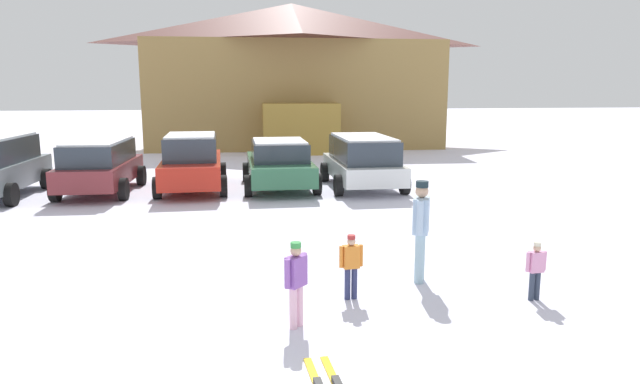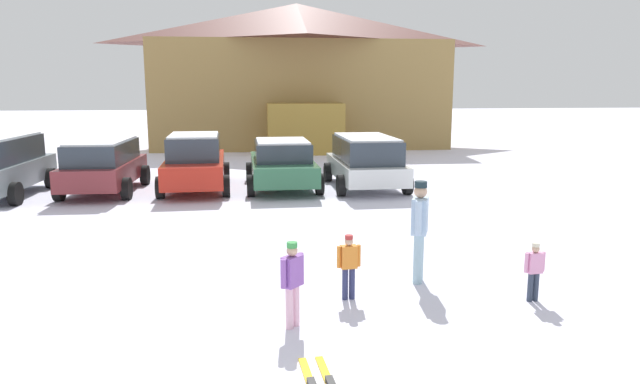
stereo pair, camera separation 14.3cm
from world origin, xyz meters
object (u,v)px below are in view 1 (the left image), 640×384
object	(u,v)px
parked_green_coupe	(279,163)
ski_lodge	(292,74)
parked_red_sedan	(192,162)
skier_child_in_purple_jacket	(296,280)
skier_adult_in_blue_parka	(421,225)
skier_child_in_pink_snowsuit	(536,268)
parked_maroon_van	(100,164)
skier_child_in_orange_jacket	(351,263)
parked_white_suv	(363,160)

from	to	relation	value
parked_green_coupe	ski_lodge	bearing A→B (deg)	83.02
parked_red_sedan	skier_child_in_purple_jacket	distance (m)	10.98
skier_adult_in_blue_parka	skier_child_in_pink_snowsuit	distance (m)	1.84
parked_red_sedan	parked_green_coupe	size ratio (longest dim) A/B	1.03
parked_green_coupe	parked_red_sedan	bearing A→B (deg)	178.42
parked_maroon_van	skier_child_in_pink_snowsuit	world-z (taller)	parked_maroon_van
parked_green_coupe	skier_child_in_orange_jacket	xyz separation A→B (m)	(0.38, -9.79, -0.23)
parked_maroon_van	skier_child_in_purple_jacket	xyz separation A→B (m)	(4.84, -10.57, -0.21)
parked_maroon_van	parked_red_sedan	distance (m)	2.69
parked_maroon_van	parked_red_sedan	world-z (taller)	parked_red_sedan
parked_red_sedan	skier_child_in_orange_jacket	distance (m)	10.33
parked_red_sedan	skier_adult_in_blue_parka	bearing A→B (deg)	-64.89
skier_adult_in_blue_parka	skier_child_in_pink_snowsuit	bearing A→B (deg)	-36.09
parked_maroon_van	skier_adult_in_blue_parka	distance (m)	11.45
ski_lodge	skier_adult_in_blue_parka	world-z (taller)	ski_lodge
parked_maroon_van	skier_child_in_pink_snowsuit	bearing A→B (deg)	-50.06
parked_red_sedan	skier_child_in_orange_jacket	bearing A→B (deg)	-72.73
parked_red_sedan	skier_child_in_pink_snowsuit	distance (m)	11.80
ski_lodge	parked_maroon_van	size ratio (longest dim) A/B	3.80
parked_red_sedan	parked_white_suv	distance (m)	5.31
ski_lodge	parked_maroon_van	distance (m)	16.93
parked_red_sedan	parked_white_suv	world-z (taller)	parked_red_sedan
skier_child_in_pink_snowsuit	skier_child_in_purple_jacket	bearing A→B (deg)	-172.50
parked_maroon_van	parked_white_suv	bearing A→B (deg)	-1.40
skier_adult_in_blue_parka	skier_child_in_purple_jacket	distance (m)	2.67
skier_child_in_purple_jacket	parked_green_coupe	bearing A→B (deg)	87.14
ski_lodge	skier_adult_in_blue_parka	distance (m)	24.25
parked_red_sedan	skier_adult_in_blue_parka	size ratio (longest dim) A/B	2.84
parked_red_sedan	skier_child_in_pink_snowsuit	bearing A→B (deg)	-60.72
parked_green_coupe	skier_adult_in_blue_parka	xyz separation A→B (m)	(1.64, -9.17, 0.15)
parked_white_suv	skier_child_in_orange_jacket	distance (m)	9.74
skier_adult_in_blue_parka	skier_child_in_purple_jacket	world-z (taller)	skier_adult_in_blue_parka
skier_child_in_orange_jacket	skier_child_in_purple_jacket	size ratio (longest dim) A/B	0.85
skier_child_in_pink_snowsuit	parked_green_coupe	bearing A→B (deg)	106.80
ski_lodge	skier_child_in_orange_jacket	distance (m)	24.95
parked_green_coupe	parked_white_suv	bearing A→B (deg)	-6.87
parked_white_suv	skier_adult_in_blue_parka	distance (m)	8.90
parked_green_coupe	parked_white_suv	distance (m)	2.63
ski_lodge	skier_child_in_purple_jacket	xyz separation A→B (m)	(-2.36, -25.59, -3.24)
skier_child_in_orange_jacket	skier_adult_in_blue_parka	distance (m)	1.46
parked_green_coupe	skier_child_in_orange_jacket	size ratio (longest dim) A/B	4.62
parked_maroon_van	parked_green_coupe	distance (m)	5.37
parked_green_coupe	skier_adult_in_blue_parka	bearing A→B (deg)	-79.83
parked_red_sedan	parked_green_coupe	distance (m)	2.69
skier_child_in_orange_jacket	skier_child_in_pink_snowsuit	size ratio (longest dim) A/B	1.11
skier_child_in_orange_jacket	skier_adult_in_blue_parka	bearing A→B (deg)	26.08
skier_child_in_orange_jacket	parked_red_sedan	bearing A→B (deg)	107.27
ski_lodge	skier_adult_in_blue_parka	xyz separation A→B (m)	(-0.18, -24.06, -2.96)
parked_maroon_van	skier_child_in_orange_jacket	world-z (taller)	parked_maroon_van
parked_red_sedan	skier_child_in_orange_jacket	size ratio (longest dim) A/B	4.78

